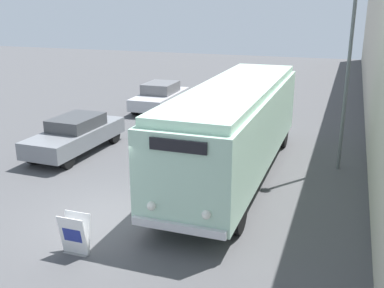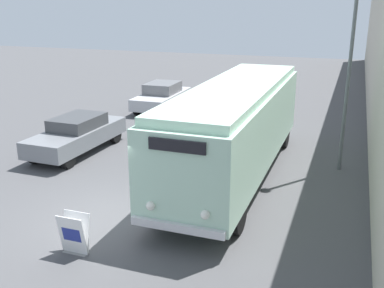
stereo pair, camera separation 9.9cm
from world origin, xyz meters
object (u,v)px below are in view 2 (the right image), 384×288
(sign_board, at_px, (74,234))
(parked_car_mid, at_px, (162,96))
(parked_car_near, at_px, (77,134))
(streetlamp, at_px, (354,29))
(vintage_bus, at_px, (236,125))

(sign_board, height_order, parked_car_mid, parked_car_mid)
(parked_car_near, bearing_deg, sign_board, -55.85)
(sign_board, relative_size, parked_car_mid, 0.22)
(streetlamp, height_order, parked_car_near, streetlamp)
(vintage_bus, distance_m, streetlamp, 4.84)
(vintage_bus, height_order, sign_board, vintage_bus)
(streetlamp, height_order, parked_car_mid, streetlamp)
(parked_car_mid, bearing_deg, streetlamp, -35.00)
(vintage_bus, bearing_deg, parked_car_mid, 127.20)
(vintage_bus, bearing_deg, parked_car_near, 176.73)
(sign_board, bearing_deg, parked_car_near, 122.99)
(vintage_bus, height_order, parked_car_mid, vintage_bus)
(parked_car_mid, bearing_deg, parked_car_near, -92.11)
(vintage_bus, relative_size, parked_car_mid, 2.34)
(parked_car_near, height_order, parked_car_mid, parked_car_mid)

